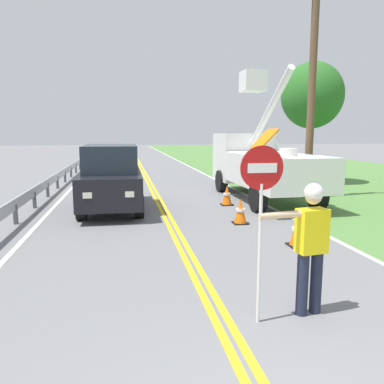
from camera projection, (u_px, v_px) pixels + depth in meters
grass_verge_right at (332, 173)px, 23.78m from camera, size 16.00×110.00×0.01m
centerline_yellow_left at (144, 177)px, 21.74m from camera, size 0.11×110.00×0.01m
centerline_yellow_right at (148, 177)px, 21.77m from camera, size 0.11×110.00×0.01m
edge_line_right at (207, 175)px, 22.39m from camera, size 0.12×110.00×0.01m
edge_line_left at (81, 178)px, 21.13m from camera, size 0.12×110.00×0.01m
flagger_worker at (311, 241)px, 5.12m from camera, size 1.08×0.30×1.83m
stop_sign_paddle at (261, 195)px, 4.78m from camera, size 0.56×0.04×2.33m
utility_bucket_truck at (260, 162)px, 14.54m from camera, size 2.67×6.85×4.90m
oncoming_suv_nearest at (112, 177)px, 12.31m from camera, size 1.94×4.62×2.10m
utility_pole_near at (312, 86)px, 14.02m from camera, size 1.80×0.28×8.04m
traffic_cone_lead at (298, 231)px, 8.38m from camera, size 0.40×0.40×0.70m
traffic_cone_mid at (240, 212)px, 10.46m from camera, size 0.40×0.40×0.70m
traffic_cone_tail at (227, 196)px, 13.16m from camera, size 0.40×0.40×0.70m
guardrail_left_shoulder at (53, 180)px, 15.93m from camera, size 0.10×32.00×0.71m
roadside_tree_verge at (312, 96)px, 18.49m from camera, size 3.00×3.00×5.90m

